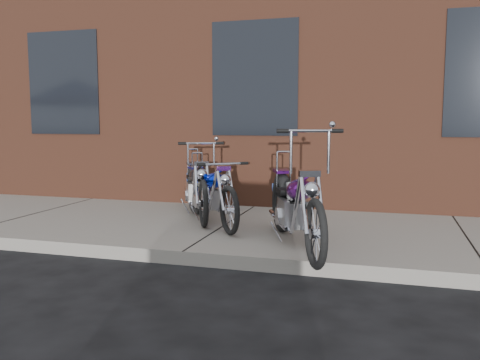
% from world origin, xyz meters
% --- Properties ---
extents(ground, '(120.00, 120.00, 0.00)m').
position_xyz_m(ground, '(0.00, 0.00, 0.00)').
color(ground, black).
rests_on(ground, ground).
extents(sidewalk, '(22.00, 3.00, 0.15)m').
position_xyz_m(sidewalk, '(0.00, 1.50, 0.07)').
color(sidewalk, gray).
rests_on(sidewalk, ground).
extents(building_brick, '(22.00, 10.00, 8.00)m').
position_xyz_m(building_brick, '(0.00, 8.00, 4.00)').
color(building_brick, brown).
rests_on(building_brick, ground).
extents(chopper_purple, '(1.00, 2.19, 1.30)m').
position_xyz_m(chopper_purple, '(1.11, 0.57, 0.57)').
color(chopper_purple, black).
rests_on(chopper_purple, sidewalk).
extents(chopper_blue, '(1.35, 1.75, 0.92)m').
position_xyz_m(chopper_blue, '(-0.24, 1.54, 0.53)').
color(chopper_blue, black).
rests_on(chopper_blue, sidewalk).
extents(chopper_third, '(1.08, 1.98, 1.10)m').
position_xyz_m(chopper_third, '(-0.59, 1.97, 0.54)').
color(chopper_third, black).
rests_on(chopper_third, sidewalk).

